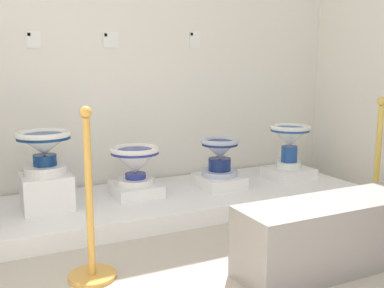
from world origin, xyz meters
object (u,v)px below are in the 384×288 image
plinth_block_rightmost (47,192)px  antique_toilet_broad_patterned (290,138)px  antique_toilet_leftmost (220,153)px  museum_bench (332,234)px  info_placard_second (111,40)px  plinth_block_slender_white (136,189)px  antique_toilet_rightmost (44,147)px  stanchion_post_near_right (376,188)px  plinth_block_leftmost (219,181)px  stanchion_post_near_left (91,231)px  antique_toilet_slender_white (135,161)px  plinth_block_broad_patterned (288,173)px  info_placard_third (195,39)px  info_placard_first (34,40)px

plinth_block_rightmost → antique_toilet_broad_patterned: bearing=-0.9°
antique_toilet_leftmost → museum_bench: (-0.06, -1.41, -0.22)m
info_placard_second → plinth_block_slender_white: bearing=-85.0°
plinth_block_rightmost → antique_toilet_rightmost: bearing=0.0°
stanchion_post_near_right → museum_bench: bearing=-153.4°
plinth_block_leftmost → antique_toilet_rightmost: bearing=179.4°
stanchion_post_near_left → antique_toilet_broad_patterned: bearing=24.2°
plinth_block_leftmost → antique_toilet_leftmost: bearing=0.0°
plinth_block_leftmost → antique_toilet_broad_patterned: 0.79m
plinth_block_slender_white → antique_toilet_slender_white: size_ratio=0.99×
plinth_block_leftmost → plinth_block_broad_patterned: bearing=-1.6°
antique_toilet_leftmost → stanchion_post_near_left: size_ratio=0.34×
antique_toilet_rightmost → museum_bench: bearing=-46.5°
antique_toilet_rightmost → info_placard_second: 1.13m
plinth_block_slender_white → antique_toilet_broad_patterned: antique_toilet_broad_patterned is taller
antique_toilet_leftmost → stanchion_post_near_right: bearing=-56.2°
plinth_block_slender_white → stanchion_post_near_left: stanchion_post_near_left is taller
info_placard_second → stanchion_post_near_right: 2.39m
info_placard_third → antique_toilet_leftmost: bearing=-91.7°
antique_toilet_leftmost → antique_toilet_broad_patterned: 0.73m
info_placard_first → antique_toilet_rightmost: bearing=-93.7°
plinth_block_rightmost → antique_toilet_slender_white: size_ratio=0.87×
stanchion_post_near_right → antique_toilet_rightmost: bearing=153.6°
stanchion_post_near_left → stanchion_post_near_right: bearing=-2.6°
stanchion_post_near_left → stanchion_post_near_right: (2.02, -0.09, 0.02)m
plinth_block_rightmost → museum_bench: 1.97m
plinth_block_rightmost → stanchion_post_near_left: stanchion_post_near_left is taller
antique_toilet_slender_white → info_placard_first: (-0.65, 0.45, 0.94)m
plinth_block_rightmost → museum_bench: museum_bench is taller
antique_toilet_rightmost → info_placard_second: (0.65, 0.50, 0.78)m
stanchion_post_near_left → info_placard_first: bearing=92.3°
antique_toilet_leftmost → info_placard_third: (0.02, 0.51, 0.97)m
plinth_block_broad_patterned → info_placard_third: 1.50m
antique_toilet_rightmost → plinth_block_slender_white: 0.80m
plinth_block_leftmost → stanchion_post_near_left: bearing=-144.6°
antique_toilet_slender_white → info_placard_third: size_ratio=2.64×
plinth_block_broad_patterned → info_placard_first: (-2.11, 0.53, 1.17)m
antique_toilet_rightmost → antique_toilet_leftmost: antique_toilet_rightmost is taller
antique_toilet_leftmost → plinth_block_broad_patterned: size_ratio=0.84×
antique_toilet_rightmost → antique_toilet_slender_white: (0.69, 0.05, -0.17)m
antique_toilet_broad_patterned → info_placard_second: (-1.49, 0.53, 0.87)m
info_placard_first → stanchion_post_near_right: (2.08, -1.54, -1.06)m
antique_toilet_leftmost → info_placard_second: bearing=146.5°
plinth_block_leftmost → antique_toilet_leftmost: antique_toilet_leftmost is taller
plinth_block_slender_white → info_placard_second: 1.27m
plinth_block_slender_white → plinth_block_leftmost: plinth_block_leftmost is taller
antique_toilet_broad_patterned → info_placard_first: bearing=165.9°
antique_toilet_broad_patterned → museum_bench: antique_toilet_broad_patterned is taller
plinth_block_rightmost → stanchion_post_near_left: bearing=-84.6°
plinth_block_broad_patterned → stanchion_post_near_right: bearing=-91.5°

